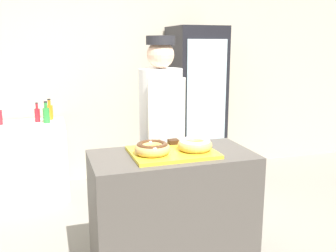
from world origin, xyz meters
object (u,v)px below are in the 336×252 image
Objects in this scene: chest_freezer at (24,161)px; bottle_green at (46,115)px; donut_light_glaze at (195,144)px; bottle_orange at (50,112)px; serving_tray at (172,152)px; donut_chocolate_glaze at (152,148)px; brownie_back_right at (173,142)px; beverage_fridge at (195,105)px; bottle_red_b at (37,114)px; baker_person at (161,133)px; brownie_back_left at (157,143)px.

chest_freezer is 0.56m from bottle_green.
bottle_orange is at bearing 115.86° from donut_light_glaze.
bottle_green is (-0.99, 1.79, -0.05)m from donut_light_glaze.
serving_tray is 0.17m from donut_chocolate_glaze.
donut_chocolate_glaze is at bearing -137.12° from brownie_back_right.
beverage_fridge reaches higher than bottle_red_b.
baker_person is (-0.07, 0.59, -0.05)m from donut_light_glaze.
brownie_back_left is 1.96m from chest_freezer.
donut_chocolate_glaze reaches higher than brownie_back_left.
brownie_back_left is 0.42m from baker_person.
serving_tray is at bearing 12.38° from donut_chocolate_glaze.
bottle_red_b is (-0.13, -0.10, -0.01)m from bottle_orange.
brownie_back_left is at bearing 180.00° from brownie_back_right.
bottle_green is at bearing 119.00° from donut_light_glaze.
donut_light_glaze is 2.25m from chest_freezer.
bottle_green reaches higher than donut_light_glaze.
beverage_fridge is (0.81, 1.57, -0.01)m from brownie_back_right.
baker_person is (0.02, 0.39, -0.02)m from brownie_back_right.
serving_tray is 8.03× the size of brownie_back_left.
bottle_orange reaches higher than bottle_red_b.
donut_light_glaze is 2.05m from bottle_green.
baker_person is (0.15, 0.39, -0.02)m from brownie_back_left.
donut_chocolate_glaze is 3.39× the size of brownie_back_right.
donut_chocolate_glaze is at bearing -120.18° from beverage_fridge.
donut_light_glaze is 0.60m from baker_person.
donut_chocolate_glaze is 2.09m from chest_freezer.
brownie_back_right is 0.04× the size of beverage_fridge.
donut_light_glaze is at bearing -54.79° from chest_freezer.
donut_light_glaze is 1.92m from beverage_fridge.
bottle_orange is at bearing 122.74° from baker_person.
bottle_green is (0.27, 0.01, 0.49)m from chest_freezer.
beverage_fridge is at bearing 67.90° from donut_light_glaze.
donut_light_glaze is (0.16, -0.03, 0.05)m from serving_tray.
bottle_green is (-0.84, 1.76, 0.00)m from serving_tray.
donut_light_glaze reaches higher than brownie_back_left.
brownie_back_left is at bearing -64.05° from bottle_green.
bottle_orange reaches higher than brownie_back_left.
beverage_fridge is (1.03, 1.78, -0.03)m from donut_chocolate_glaze.
donut_chocolate_glaze is at bearing -62.04° from chest_freezer.
bottle_green is at bearing 110.82° from donut_chocolate_glaze.
donut_light_glaze is 0.14× the size of baker_person.
baker_person is 1.51m from bottle_green.
serving_tray reaches higher than chest_freezer.
donut_light_glaze is at bearing -61.00° from bottle_green.
baker_person is at bearing -45.04° from chest_freezer.
bottle_green is (-0.04, -0.18, 0.00)m from bottle_orange.
serving_tray is at bearing -67.57° from bottle_orange.
donut_chocolate_glaze is 0.13× the size of beverage_fridge.
bottle_green is at bearing 1.33° from chest_freezer.
baker_person reaches higher than donut_chocolate_glaze.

